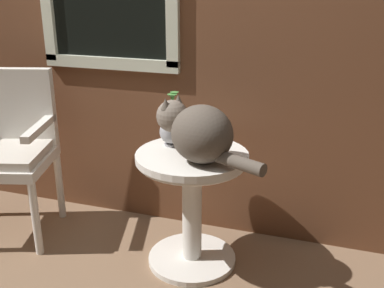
{
  "coord_description": "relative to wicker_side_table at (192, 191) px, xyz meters",
  "views": [
    {
      "loc": [
        0.96,
        -1.78,
        1.47
      ],
      "look_at": [
        0.29,
        0.25,
        0.68
      ],
      "focal_mm": 42.81,
      "sensor_mm": 36.0,
      "label": 1
    }
  ],
  "objects": [
    {
      "name": "wicker_side_table",
      "position": [
        0.0,
        0.0,
        0.0
      ],
      "size": [
        0.57,
        0.57,
        0.63
      ],
      "color": "silver",
      "rests_on": "ground_plane"
    },
    {
      "name": "back_wall",
      "position": [
        -0.3,
        0.41,
        0.89
      ],
      "size": [
        4.0,
        0.07,
        2.6
      ],
      "color": "brown",
      "rests_on": "ground_plane"
    },
    {
      "name": "cat",
      "position": [
        0.06,
        -0.08,
        0.35
      ],
      "size": [
        0.59,
        0.38,
        0.29
      ],
      "color": "brown",
      "rests_on": "wicker_side_table"
    },
    {
      "name": "ground_plane",
      "position": [
        -0.29,
        -0.25,
        -0.42
      ],
      "size": [
        6.0,
        6.0,
        0.0
      ],
      "primitive_type": "plane",
      "color": "#7F6047"
    },
    {
      "name": "wicker_chair",
      "position": [
        -1.13,
        0.01,
        0.13
      ],
      "size": [
        0.61,
        0.59,
        0.97
      ],
      "color": "silver",
      "rests_on": "ground_plane"
    },
    {
      "name": "pewter_vase_with_ivy",
      "position": [
        -0.14,
        0.08,
        0.3
      ],
      "size": [
        0.12,
        0.12,
        0.29
      ],
      "color": "#99999E",
      "rests_on": "wicker_side_table"
    }
  ]
}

